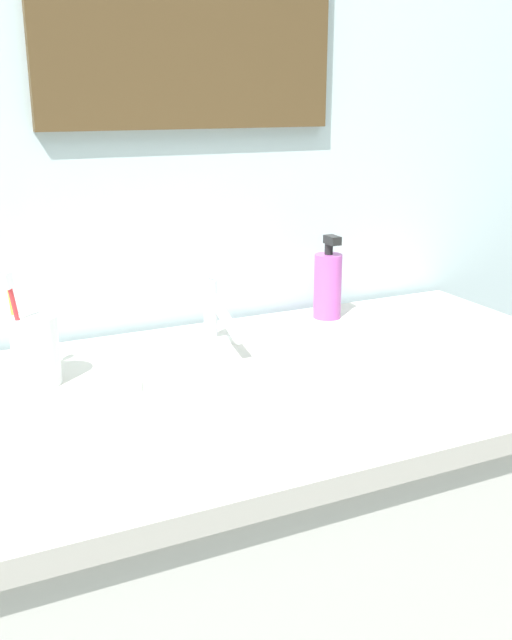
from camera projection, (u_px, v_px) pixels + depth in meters
tiled_wall_back at (186, 157)px, 1.33m from camera, size 2.35×0.04×2.40m
vanity_counter at (268, 617)px, 1.25m from camera, size 1.15×0.61×0.89m
sink_basin at (264, 405)px, 1.11m from camera, size 0.42×0.42×0.11m
faucet at (216, 312)px, 1.25m from camera, size 0.02×0.17×0.12m
toothbrush_cup at (36, 350)px, 1.08m from camera, size 0.07×0.07×0.11m
toothbrush_yellow at (14, 315)px, 1.07m from camera, size 0.02×0.03×0.18m
toothbrush_red at (18, 321)px, 1.05m from camera, size 0.03×0.03×0.18m
soap_dispenser at (328, 284)px, 1.40m from camera, size 0.05×0.06×0.16m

